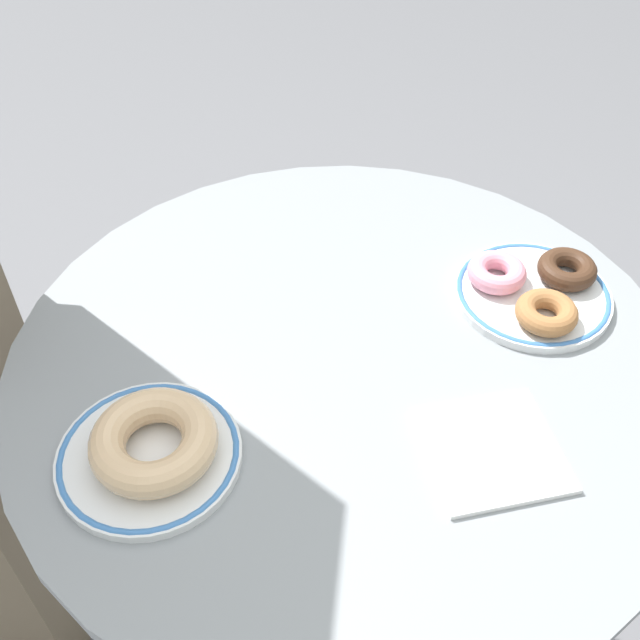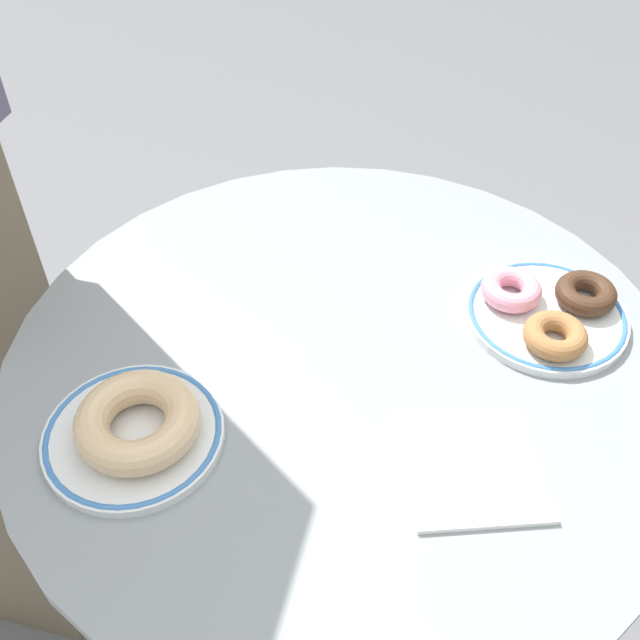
# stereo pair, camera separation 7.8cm
# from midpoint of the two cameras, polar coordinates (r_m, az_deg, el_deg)

# --- Properties ---
(cafe_table) EXTENTS (0.73, 0.73, 0.76)m
(cafe_table) POSITION_cam_midpoint_polar(r_m,az_deg,el_deg) (0.97, 3.97, -11.20)
(cafe_table) COLOR gray
(cafe_table) RESTS_ON ground
(plate_left) EXTENTS (0.17, 0.17, 0.01)m
(plate_left) POSITION_cam_midpoint_polar(r_m,az_deg,el_deg) (0.74, -11.03, -8.72)
(plate_left) COLOR white
(plate_left) RESTS_ON cafe_table
(plate_right) EXTENTS (0.18, 0.18, 0.01)m
(plate_right) POSITION_cam_midpoint_polar(r_m,az_deg,el_deg) (0.89, 19.25, 0.21)
(plate_right) COLOR white
(plate_right) RESTS_ON cafe_table
(donut_glazed) EXTENTS (0.15, 0.15, 0.03)m
(donut_glazed) POSITION_cam_midpoint_polar(r_m,az_deg,el_deg) (0.72, -10.68, -7.74)
(donut_glazed) COLOR #E0B789
(donut_glazed) RESTS_ON plate_left
(donut_chocolate) EXTENTS (0.10, 0.10, 0.02)m
(donut_chocolate) POSITION_cam_midpoint_polar(r_m,az_deg,el_deg) (0.90, 21.90, 1.77)
(donut_chocolate) COLOR #422819
(donut_chocolate) RESTS_ON plate_right
(donut_pink_frosted) EXTENTS (0.08, 0.08, 0.02)m
(donut_pink_frosted) POSITION_cam_midpoint_polar(r_m,az_deg,el_deg) (0.88, 16.67, 2.25)
(donut_pink_frosted) COLOR pink
(donut_pink_frosted) RESTS_ON plate_right
(donut_cinnamon) EXTENTS (0.10, 0.10, 0.02)m
(donut_cinnamon) POSITION_cam_midpoint_polar(r_m,az_deg,el_deg) (0.84, 20.00, -1.26)
(donut_cinnamon) COLOR #A36B3D
(donut_cinnamon) RESTS_ON plate_right
(paper_napkin) EXTENTS (0.16, 0.16, 0.01)m
(paper_napkin) POSITION_cam_midpoint_polar(r_m,az_deg,el_deg) (0.73, 14.63, -11.08)
(paper_napkin) COLOR white
(paper_napkin) RESTS_ON cafe_table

